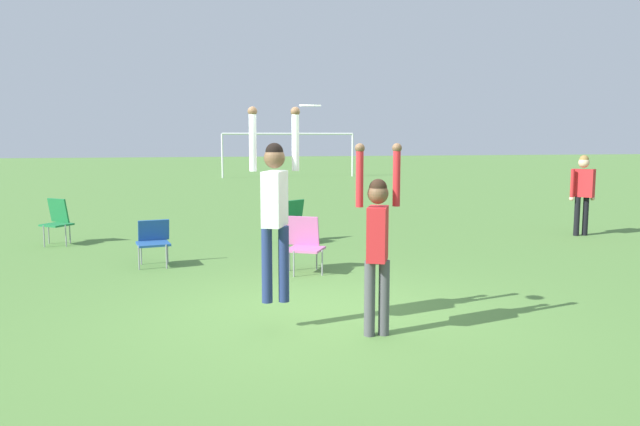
% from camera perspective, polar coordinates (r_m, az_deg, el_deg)
% --- Properties ---
extents(ground_plane, '(120.00, 120.00, 0.00)m').
position_cam_1_polar(ground_plane, '(7.62, 0.10, -9.48)').
color(ground_plane, '#56843D').
extents(person_jumping, '(0.57, 0.47, 2.17)m').
position_cam_1_polar(person_jumping, '(6.90, -4.16, 1.22)').
color(person_jumping, navy).
rests_on(person_jumping, ground_plane).
extents(person_defending, '(0.51, 0.41, 2.09)m').
position_cam_1_polar(person_defending, '(6.73, 5.28, -2.06)').
color(person_defending, '#4C4C51').
rests_on(person_defending, ground_plane).
extents(frisbee, '(0.23, 0.23, 0.02)m').
position_cam_1_polar(frisbee, '(6.69, -0.91, 9.81)').
color(frisbee, white).
extents(camping_chair_0, '(0.67, 0.75, 0.92)m').
position_cam_1_polar(camping_chair_0, '(13.58, -22.87, -0.45)').
color(camping_chair_0, gray).
rests_on(camping_chair_0, ground_plane).
extents(camping_chair_1, '(0.60, 0.64, 0.76)m').
position_cam_1_polar(camping_chair_1, '(10.84, -14.99, -2.31)').
color(camping_chair_1, gray).
rests_on(camping_chair_1, ground_plane).
extents(camping_chair_2, '(0.68, 0.75, 0.87)m').
position_cam_1_polar(camping_chair_2, '(12.75, -2.28, -0.49)').
color(camping_chair_2, gray).
rests_on(camping_chair_2, ground_plane).
extents(camping_chair_3, '(0.71, 0.78, 0.89)m').
position_cam_1_polar(camping_chair_3, '(9.99, -1.45, -2.60)').
color(camping_chair_3, gray).
rests_on(camping_chair_3, ground_plane).
extents(person_spectator_near, '(0.62, 0.49, 1.76)m').
position_cam_1_polar(person_spectator_near, '(14.73, 22.89, 2.21)').
color(person_spectator_near, black).
rests_on(person_spectator_near, ground_plane).
extents(soccer_goal, '(7.10, 0.10, 2.35)m').
position_cam_1_polar(soccer_goal, '(33.30, -2.88, 6.47)').
color(soccer_goal, white).
rests_on(soccer_goal, ground_plane).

